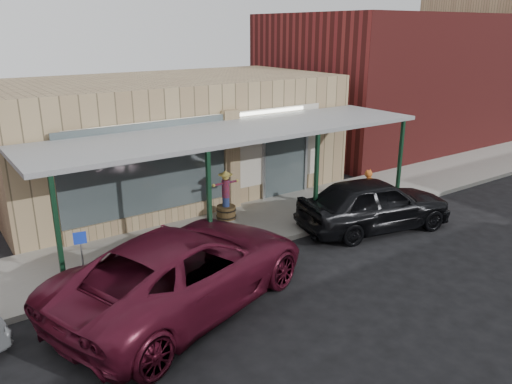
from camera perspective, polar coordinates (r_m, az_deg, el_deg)
ground at (r=12.72m, az=6.96°, el=-9.37°), size 120.00×120.00×0.00m
sidewalk at (r=15.28m, az=-2.03°, el=-4.03°), size 40.00×3.20×0.15m
storefront at (r=18.53m, az=-9.86°, el=6.24°), size 12.00×6.25×4.20m
awning at (r=14.39m, az=-2.08°, el=6.80°), size 12.00×3.00×3.04m
block_buildings_near at (r=20.09m, az=-6.15°, el=12.16°), size 61.00×8.00×8.00m
barrel_scarecrow at (r=15.60m, az=-3.46°, el=-1.20°), size 0.94×0.73×1.57m
barrel_pumpkin at (r=13.90m, az=-4.95°, el=-5.01°), size 0.70×0.70×0.69m
handicap_sign at (r=12.03m, az=-19.31°, el=-6.51°), size 0.28×0.08×1.38m
parked_sedan at (r=15.49m, az=13.39°, el=-1.29°), size 5.07×2.88×1.63m
car_maroon at (r=11.12m, az=-8.07°, el=-8.66°), size 6.84×4.71×1.74m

